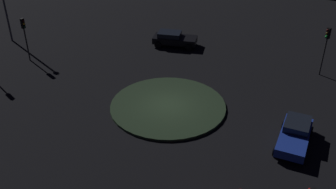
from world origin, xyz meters
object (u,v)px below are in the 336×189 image
object	(u,v)px
traffic_light_southeast	(326,42)
car_black	(174,39)
car_blue	(295,134)
traffic_light_north	(24,31)

from	to	relation	value
traffic_light_southeast	car_black	bearing A→B (deg)	-48.24
car_blue	traffic_light_north	bearing A→B (deg)	-96.16
car_blue	traffic_light_north	xyz separation A→B (m)	(-0.27, 23.93, 2.15)
traffic_light_north	traffic_light_southeast	xyz separation A→B (m)	(10.78, -23.16, 0.14)
traffic_light_north	traffic_light_southeast	world-z (taller)	traffic_light_southeast
traffic_light_north	traffic_light_southeast	distance (m)	25.55
traffic_light_north	traffic_light_southeast	size ratio (longest dim) A/B	0.95
car_black	traffic_light_southeast	bearing A→B (deg)	-14.64
car_blue	traffic_light_north	world-z (taller)	traffic_light_north
car_black	traffic_light_north	xyz separation A→B (m)	(-9.67, 9.48, 2.09)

